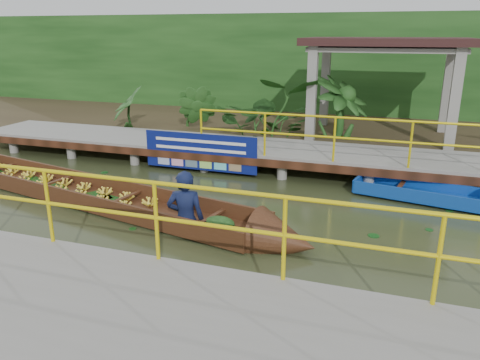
% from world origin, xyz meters
% --- Properties ---
extents(ground, '(80.00, 80.00, 0.00)m').
position_xyz_m(ground, '(0.00, 0.00, 0.00)').
color(ground, '#2B3319').
rests_on(ground, ground).
extents(land_strip, '(30.00, 8.00, 0.45)m').
position_xyz_m(land_strip, '(0.00, 7.50, 0.23)').
color(land_strip, '#342A1A').
rests_on(land_strip, ground).
extents(far_dock, '(16.00, 2.06, 1.66)m').
position_xyz_m(far_dock, '(0.02, 3.43, 0.48)').
color(far_dock, gray).
rests_on(far_dock, ground).
extents(near_dock, '(18.00, 2.40, 1.73)m').
position_xyz_m(near_dock, '(1.00, -4.20, 0.30)').
color(near_dock, gray).
rests_on(near_dock, ground).
extents(pavilion, '(4.40, 3.00, 3.00)m').
position_xyz_m(pavilion, '(3.00, 6.30, 2.82)').
color(pavilion, gray).
rests_on(pavilion, ground).
extents(foliage_backdrop, '(30.00, 0.80, 4.00)m').
position_xyz_m(foliage_backdrop, '(0.00, 10.00, 2.00)').
color(foliage_backdrop, '#163A12').
rests_on(foliage_backdrop, ground).
extents(vendor_boat, '(10.11, 3.07, 2.31)m').
position_xyz_m(vendor_boat, '(-2.15, -0.12, 0.27)').
color(vendor_boat, '#3A1E0F').
rests_on(vendor_boat, ground).
extents(moored_blue_boat, '(3.22, 1.39, 0.74)m').
position_xyz_m(moored_blue_boat, '(4.84, 2.03, 0.13)').
color(moored_blue_boat, '#0D3A96').
rests_on(moored_blue_boat, ground).
extents(blue_banner, '(2.91, 0.04, 0.91)m').
position_xyz_m(blue_banner, '(-1.01, 2.48, 0.56)').
color(blue_banner, navy).
rests_on(blue_banner, ground).
extents(tropical_plants, '(14.03, 1.03, 1.29)m').
position_xyz_m(tropical_plants, '(1.66, 5.30, 1.09)').
color(tropical_plants, '#163A12').
rests_on(tropical_plants, ground).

